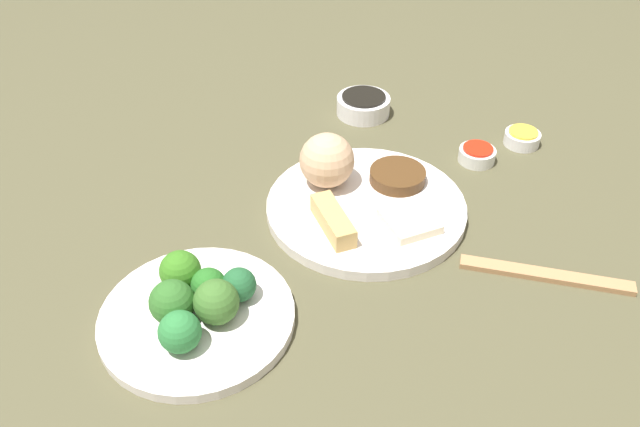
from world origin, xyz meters
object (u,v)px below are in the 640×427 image
Objects in this scene: sauce_ramekin_sweet_and_sour at (477,155)px; soy_sauce_bowl at (363,106)px; main_plate at (366,207)px; broccoli_plate at (197,317)px; chopsticks_pair at (546,275)px; sauce_ramekin_hot_mustard at (522,138)px.

soy_sauce_bowl is at bearing 41.08° from sauce_ramekin_sweet_and_sour.
main_plate is 1.23× the size of broccoli_plate.
soy_sauce_bowl reaches higher than sauce_ramekin_sweet_and_sour.
soy_sauce_bowl reaches higher than chopsticks_pair.
sauce_ramekin_sweet_and_sour is at bearing -138.92° from soy_sauce_bowl.
sauce_ramekin_hot_mustard is (-0.13, -0.24, -0.01)m from soy_sauce_bowl.
sauce_ramekin_sweet_and_sour is 0.10m from sauce_ramekin_hot_mustard.
chopsticks_pair is at bearing -88.62° from broccoli_plate.
sauce_ramekin_sweet_and_sour is at bearing 112.19° from sauce_ramekin_hot_mustard.
broccoli_plate is (-0.17, 0.24, -0.00)m from main_plate.
broccoli_plate is at bearing 147.14° from soy_sauce_bowl.
sauce_ramekin_hot_mustard is 0.27× the size of chopsticks_pair.
chopsticks_pair is at bearing -129.36° from main_plate.
sauce_ramekin_hot_mustard is (0.31, -0.53, 0.00)m from broccoli_plate.
chopsticks_pair is (-0.27, -0.00, -0.01)m from sauce_ramekin_sweet_and_sour.
sauce_ramekin_hot_mustard is (0.14, -0.29, 0.00)m from main_plate.
sauce_ramekin_hot_mustard is at bearing -64.44° from main_plate.
sauce_ramekin_sweet_and_sour is 0.27× the size of chopsticks_pair.
main_plate is 0.32m from sauce_ramekin_hot_mustard.
sauce_ramekin_sweet_and_sour and sauce_ramekin_hot_mustard have the same top height.
broccoli_plate is 2.47× the size of soy_sauce_bowl.
sauce_ramekin_sweet_and_sour is (0.28, -0.44, 0.00)m from broccoli_plate.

